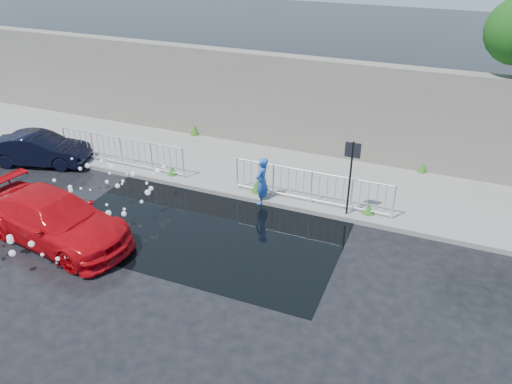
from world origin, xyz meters
TOP-DOWN VIEW (x-y plane):
  - ground at (0.00, 0.00)m, footprint 90.00×90.00m
  - pavement at (0.00, 5.00)m, footprint 30.00×4.00m
  - curb at (0.00, 3.00)m, footprint 30.00×0.25m
  - retaining_wall at (0.00, 7.20)m, footprint 30.00×0.60m
  - puddle at (0.50, 1.00)m, footprint 8.00×5.00m
  - sign_post at (4.20, 3.10)m, footprint 0.45×0.06m
  - railing_left at (-4.00, 3.35)m, footprint 5.05×0.05m
  - railing_right at (3.00, 3.35)m, footprint 5.05×0.05m
  - weeds at (-0.36, 4.59)m, footprint 12.17×3.93m
  - water_spray at (-2.96, -0.17)m, footprint 3.61×5.67m
  - red_car at (-3.00, -1.10)m, footprint 4.99×2.66m
  - dark_car at (-7.03, 2.60)m, footprint 3.74×2.15m
  - person at (1.50, 3.00)m, footprint 0.40×0.59m

SIDE VIEW (x-z plane):
  - ground at x=0.00m, z-range 0.00..0.00m
  - puddle at x=0.50m, z-range 0.00..0.01m
  - pavement at x=0.00m, z-range 0.00..0.15m
  - curb at x=0.00m, z-range 0.00..0.16m
  - weeds at x=-0.36m, z-range 0.11..0.57m
  - dark_car at x=-7.03m, z-range 0.00..1.17m
  - water_spray at x=-2.96m, z-range 0.11..1.20m
  - red_car at x=-3.00m, z-range 0.00..1.38m
  - railing_left at x=-4.00m, z-range 0.19..1.29m
  - railing_right at x=3.00m, z-range 0.19..1.29m
  - person at x=1.50m, z-range 0.00..1.57m
  - sign_post at x=4.20m, z-range 0.47..2.97m
  - retaining_wall at x=0.00m, z-range 0.15..3.65m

